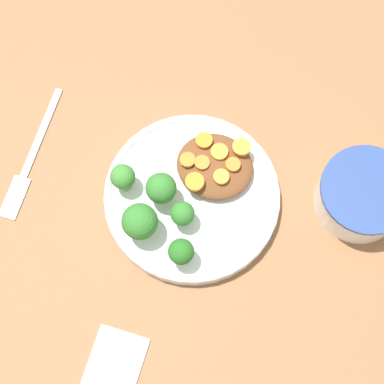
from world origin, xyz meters
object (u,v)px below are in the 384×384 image
at_px(fork, 28,164).
at_px(napkin, 112,371).
at_px(plate, 192,197).
at_px(dip_bowl, 363,195).

relative_size(fork, napkin, 1.94).
bearing_deg(napkin, plate, 175.90).
relative_size(plate, dip_bowl, 1.95).
height_order(dip_bowl, napkin, dip_bowl).
relative_size(dip_bowl, napkin, 1.16).
relative_size(plate, fork, 1.17).
xyz_separation_m(dip_bowl, fork, (0.10, -0.45, -0.03)).
height_order(dip_bowl, fork, dip_bowl).
relative_size(dip_bowl, fork, 0.60).
distance_m(plate, dip_bowl, 0.23).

